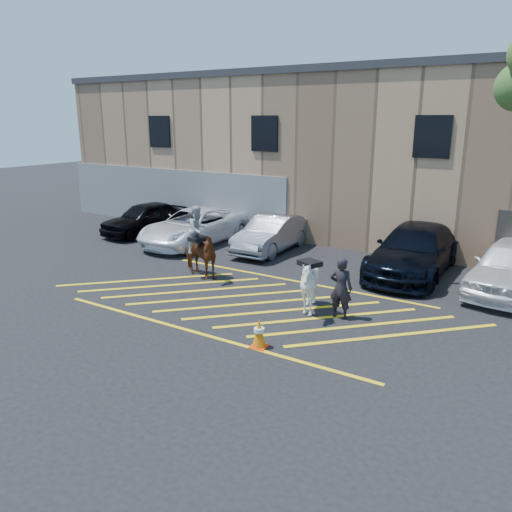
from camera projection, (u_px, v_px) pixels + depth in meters
The scene contains 12 objects.
ground at pixel (258, 300), 14.86m from camera, with size 90.00×90.00×0.00m, color black.
car_black_suv at pixel (145, 218), 23.22m from camera, with size 1.75×4.36×1.49m, color black.
car_white_pickup at pixel (194, 227), 21.38m from camera, with size 2.48×5.39×1.50m, color white.
car_silver_sedan at pixel (271, 234), 20.22m from camera, with size 1.51×4.33×1.43m, color gray.
car_blue_suv at pixel (414, 250), 17.26m from camera, with size 2.32×5.70×1.65m, color black.
car_white_suv at pixel (512, 267), 15.34m from camera, with size 1.96×4.87×1.66m, color white.
handler at pixel (341, 288), 13.37m from camera, with size 0.62×0.41×1.70m, color black.
warehouse at pixel (391, 153), 23.69m from camera, with size 32.42×10.20×7.30m.
hatching_zone at pixel (253, 303), 14.61m from camera, with size 12.60×5.12×0.01m.
mounted_bay at pixel (198, 249), 16.82m from camera, with size 2.02×1.30×2.46m.
saddled_white at pixel (309, 285), 13.74m from camera, with size 1.76×1.85×1.61m.
traffic_cone at pixel (259, 333), 11.74m from camera, with size 0.41×0.41×0.73m.
Camera 1 is at (7.33, -11.88, 5.26)m, focal length 35.00 mm.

